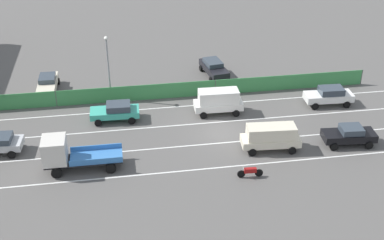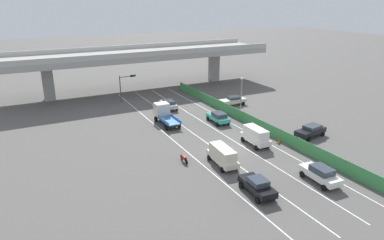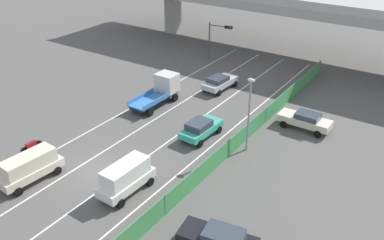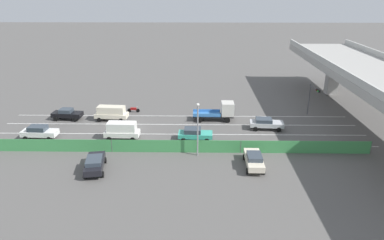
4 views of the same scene
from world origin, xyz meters
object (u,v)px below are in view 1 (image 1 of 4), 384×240
at_px(car_van_cream, 271,136).
at_px(parked_sedan_dark, 214,67).
at_px(flatbed_truck_blue, 67,154).
at_px(motorcycle, 250,172).
at_px(car_van_white, 218,100).
at_px(traffic_cone, 223,95).
at_px(parked_sedan_cream, 48,83).
at_px(car_taxi_teal, 116,111).
at_px(car_sedan_black, 349,135).
at_px(car_sedan_white, 329,95).
at_px(street_lamp, 108,61).

distance_m(car_van_cream, parked_sedan_dark, 14.97).
height_order(flatbed_truck_blue, motorcycle, flatbed_truck_blue).
distance_m(car_van_white, traffic_cone, 3.24).
xyz_separation_m(flatbed_truck_blue, parked_sedan_cream, (14.02, 2.63, -0.50)).
xyz_separation_m(motorcycle, parked_sedan_dark, (18.33, -0.90, 0.44)).
bearing_deg(motorcycle, car_taxi_teal, 42.82).
distance_m(car_sedan_black, car_van_white, 11.76).
bearing_deg(motorcycle, car_sedan_white, -45.44).
distance_m(street_lamp, traffic_cone, 11.40).
bearing_deg(street_lamp, parked_sedan_cream, 66.32).
xyz_separation_m(car_van_white, street_lamp, (4.42, 9.61, 2.63)).
bearing_deg(parked_sedan_dark, car_van_white, 171.54).
xyz_separation_m(car_taxi_teal, parked_sedan_cream, (6.91, 6.46, -0.01)).
relative_size(car_taxi_teal, car_van_white, 0.98).
height_order(car_sedan_black, traffic_cone, car_sedan_black).
xyz_separation_m(flatbed_truck_blue, motorcycle, (-3.20, -13.38, -0.93)).
relative_size(flatbed_truck_blue, parked_sedan_dark, 1.22).
distance_m(motorcycle, parked_sedan_dark, 18.36).
relative_size(motorcycle, parked_sedan_dark, 0.41).
relative_size(car_sedan_black, parked_sedan_dark, 0.91).
height_order(parked_sedan_cream, traffic_cone, parked_sedan_cream).
xyz_separation_m(car_van_white, flatbed_truck_blue, (-6.93, 13.06, 0.12)).
distance_m(car_van_white, motorcycle, 10.17).
bearing_deg(car_sedan_black, parked_sedan_dark, 28.65).
bearing_deg(car_sedan_black, parked_sedan_cream, 60.88).
distance_m(car_sedan_black, street_lamp, 22.43).
relative_size(flatbed_truck_blue, parked_sedan_cream, 1.26).
bearing_deg(street_lamp, car_taxi_teal, -174.93).
bearing_deg(car_taxi_teal, street_lamp, 5.07).
distance_m(parked_sedan_cream, traffic_cone, 17.32).
xyz_separation_m(car_van_cream, car_sedan_black, (-0.27, -6.59, -0.32)).
distance_m(car_sedan_white, parked_sedan_dark, 12.46).
bearing_deg(car_sedan_white, car_taxi_teal, 89.49).
bearing_deg(car_sedan_black, car_van_white, 53.84).
height_order(parked_sedan_dark, parked_sedan_cream, parked_sedan_dark).
bearing_deg(car_sedan_white, parked_sedan_dark, 48.89).
xyz_separation_m(parked_sedan_dark, street_lamp, (-3.78, 10.83, 3.00)).
relative_size(car_sedan_white, parked_sedan_cream, 0.97).
distance_m(car_sedan_white, parked_sedan_cream, 27.24).
xyz_separation_m(car_van_cream, car_van_white, (6.67, 2.90, 0.06)).
bearing_deg(car_sedan_white, car_sedan_black, 170.84).
bearing_deg(car_van_white, traffic_cone, -20.92).
xyz_separation_m(parked_sedan_dark, traffic_cone, (-5.30, 0.11, -0.58)).
height_order(car_van_cream, flatbed_truck_blue, flatbed_truck_blue).
xyz_separation_m(parked_sedan_cream, street_lamp, (-2.67, -6.08, 3.01)).
bearing_deg(flatbed_truck_blue, car_van_cream, -89.07).
relative_size(car_sedan_black, flatbed_truck_blue, 0.75).
bearing_deg(flatbed_truck_blue, parked_sedan_dark, -43.35).
relative_size(car_sedan_black, motorcycle, 2.25).
bearing_deg(car_van_white, street_lamp, 65.29).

